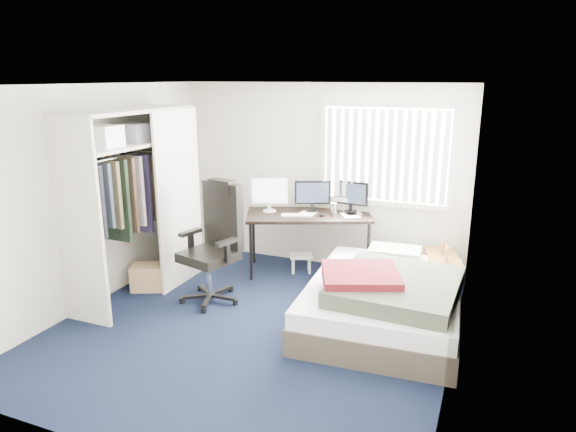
{
  "coord_description": "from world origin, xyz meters",
  "views": [
    {
      "loc": [
        2.21,
        -4.48,
        2.58
      ],
      "look_at": [
        0.22,
        0.4,
        1.14
      ],
      "focal_mm": 32.0,
      "sensor_mm": 36.0,
      "label": 1
    }
  ],
  "objects_px": {
    "nightstand": "(443,261)",
    "bed": "(385,298)",
    "office_chair": "(215,255)",
    "desk": "(309,212)"
  },
  "relations": [
    {
      "from": "office_chair",
      "to": "bed",
      "type": "relative_size",
      "value": 0.65
    },
    {
      "from": "nightstand",
      "to": "bed",
      "type": "relative_size",
      "value": 0.36
    },
    {
      "from": "bed",
      "to": "desk",
      "type": "bearing_deg",
      "value": 137.7
    },
    {
      "from": "office_chair",
      "to": "bed",
      "type": "height_order",
      "value": "office_chair"
    },
    {
      "from": "desk",
      "to": "office_chair",
      "type": "xyz_separation_m",
      "value": [
        -0.71,
        -1.28,
        -0.28
      ]
    },
    {
      "from": "nightstand",
      "to": "bed",
      "type": "xyz_separation_m",
      "value": [
        -0.49,
        -1.03,
        -0.13
      ]
    },
    {
      "from": "desk",
      "to": "nightstand",
      "type": "xyz_separation_m",
      "value": [
        1.78,
        -0.15,
        -0.4
      ]
    },
    {
      "from": "office_chair",
      "to": "nightstand",
      "type": "height_order",
      "value": "office_chair"
    },
    {
      "from": "office_chair",
      "to": "desk",
      "type": "bearing_deg",
      "value": 60.91
    },
    {
      "from": "office_chair",
      "to": "bed",
      "type": "xyz_separation_m",
      "value": [
        2.01,
        0.11,
        -0.25
      ]
    }
  ]
}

